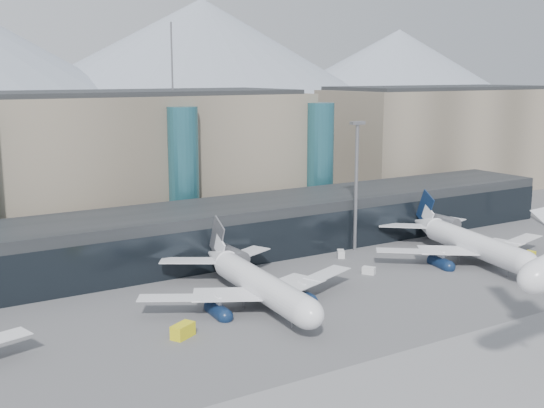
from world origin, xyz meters
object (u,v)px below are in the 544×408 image
(veh_e, at_px, (528,256))
(lightmast_mid, at_px, (356,179))
(veh_h, at_px, (183,331))
(veh_d, at_px, (341,254))
(veh_g, at_px, (369,271))
(veh_c, at_px, (297,297))
(jet_parked_right, at_px, (463,234))
(jet_parked_mid, at_px, (251,272))

(veh_e, bearing_deg, lightmast_mid, 122.45)
(veh_e, xyz_separation_m, veh_h, (-70.96, -0.45, 0.07))
(veh_d, relative_size, veh_g, 1.08)
(lightmast_mid, xyz_separation_m, veh_h, (-48.24, -23.90, -13.48))
(veh_c, height_order, veh_e, veh_c)
(lightmast_mid, bearing_deg, veh_h, -153.65)
(lightmast_mid, relative_size, veh_e, 8.34)
(jet_parked_right, bearing_deg, veh_g, 99.18)
(veh_e, height_order, veh_g, veh_e)
(veh_g, bearing_deg, veh_e, 40.19)
(jet_parked_mid, distance_m, veh_h, 17.71)
(veh_c, bearing_deg, veh_g, 12.72)
(veh_h, bearing_deg, veh_g, -14.65)
(veh_c, relative_size, veh_d, 1.33)
(jet_parked_mid, distance_m, veh_c, 8.13)
(jet_parked_right, bearing_deg, jet_parked_mid, 102.37)
(veh_h, bearing_deg, lightmast_mid, -1.73)
(lightmast_mid, bearing_deg, jet_parked_right, -48.23)
(lightmast_mid, relative_size, veh_h, 7.55)
(lightmast_mid, distance_m, jet_parked_mid, 37.81)
(lightmast_mid, xyz_separation_m, veh_d, (-5.67, -2.91, -13.73))
(jet_parked_mid, relative_size, veh_d, 15.88)
(veh_d, bearing_deg, veh_c, 160.27)
(veh_g, bearing_deg, jet_parked_right, 53.68)
(jet_parked_right, relative_size, veh_g, 17.45)
(jet_parked_mid, bearing_deg, jet_parked_right, -85.39)
(jet_parked_mid, relative_size, veh_h, 11.24)
(lightmast_mid, height_order, jet_parked_mid, lightmast_mid)
(jet_parked_mid, xyz_separation_m, jet_parked_right, (46.78, 0.27, 0.07))
(veh_d, bearing_deg, veh_h, 147.88)
(veh_h, bearing_deg, veh_d, -1.83)
(veh_c, height_order, veh_d, veh_c)
(veh_d, relative_size, veh_e, 0.78)
(jet_parked_mid, height_order, veh_h, jet_parked_mid)
(jet_parked_right, bearing_deg, lightmast_mid, 53.81)
(veh_c, xyz_separation_m, veh_h, (-20.92, -3.69, 0.05))
(jet_parked_right, height_order, veh_g, jet_parked_right)
(veh_c, relative_size, veh_e, 1.04)
(jet_parked_mid, xyz_separation_m, veh_c, (5.64, -4.48, -3.77))
(lightmast_mid, height_order, veh_d, lightmast_mid)
(lightmast_mid, bearing_deg, veh_c, -143.51)
(veh_d, bearing_deg, jet_parked_right, -91.16)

